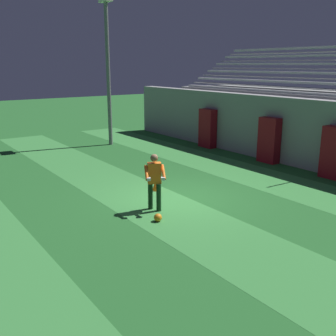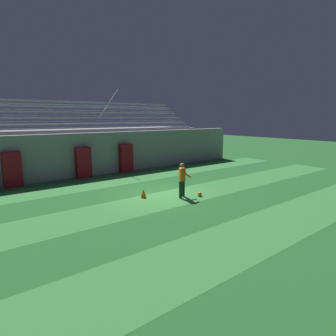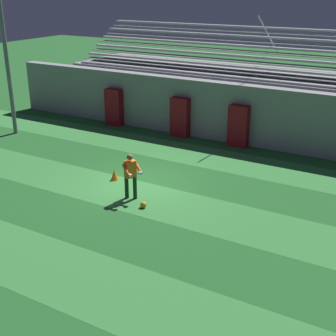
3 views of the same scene
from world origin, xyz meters
name	(u,v)px [view 2 (image 2 of 3)]	position (x,y,z in m)	size (l,w,h in m)	color
ground_plane	(159,193)	(0.00, 0.00, 0.00)	(80.00, 80.00, 0.00)	#236028
turf_stripe_near	(263,230)	(0.00, -6.00, 0.00)	(28.00, 2.47, 0.01)	#38843D
turf_stripe_mid	(172,198)	(0.00, -1.07, 0.00)	(28.00, 2.47, 0.01)	#38843D
turf_stripe_far	(122,180)	(0.00, 3.87, 0.00)	(28.00, 2.47, 0.01)	#38843D
back_wall	(102,153)	(0.00, 6.50, 1.40)	(24.00, 0.60, 2.80)	gray
padding_pillar_gate_left	(83,163)	(-1.54, 5.95, 0.97)	(0.93, 0.44, 1.94)	maroon
padding_pillar_gate_right	(126,158)	(1.54, 5.95, 0.97)	(0.93, 0.44, 1.94)	maroon
padding_pillar_far_left	(12,170)	(-5.54, 5.95, 0.97)	(0.93, 0.44, 1.94)	maroon
bleacher_stand	(86,148)	(0.00, 9.19, 1.51)	(18.00, 4.75, 5.83)	gray
goalkeeper	(182,178)	(0.45, -1.29, 0.95)	(0.70, 0.72, 1.67)	#143319
soccer_ball	(200,194)	(1.22, -1.70, 0.11)	(0.22, 0.22, 0.22)	orange
traffic_cone	(143,193)	(-1.06, -0.21, 0.21)	(0.30, 0.30, 0.42)	orange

